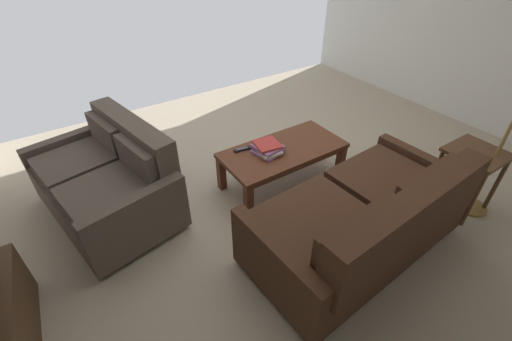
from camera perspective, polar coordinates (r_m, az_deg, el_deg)
name	(u,v)px	position (r m, az deg, el deg)	size (l,w,h in m)	color
ground_plane	(280,180)	(3.53, 4.10, -1.53)	(5.63, 4.84, 0.01)	#B7A88E
wall_left	(475,15)	(5.13, 32.92, 21.08)	(0.12, 4.84, 2.51)	silver
sofa_main	(365,220)	(2.70, 17.86, -7.98)	(1.78, 0.99, 0.82)	black
loveseat_near	(110,180)	(3.20, -23.39, -1.42)	(1.08, 1.47, 0.83)	black
coffee_table	(283,154)	(3.30, 4.58, 2.80)	(1.20, 0.58, 0.40)	brown
end_table	(472,163)	(3.45, 32.66, 1.04)	(0.43, 0.43, 0.61)	brown
book_stack	(267,148)	(3.18, 1.89, 3.82)	(0.29, 0.31, 0.09)	#996699
tv_remote	(242,149)	(3.22, -2.38, 3.61)	(0.16, 0.07, 0.02)	black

